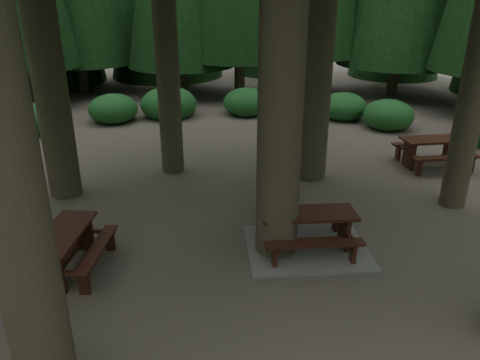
{
  "coord_description": "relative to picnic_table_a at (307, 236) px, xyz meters",
  "views": [
    {
      "loc": [
        -0.65,
        -8.0,
        5.01
      ],
      "look_at": [
        0.17,
        1.37,
        1.1
      ],
      "focal_mm": 35.0,
      "sensor_mm": 36.0,
      "label": 1
    }
  ],
  "objects": [
    {
      "name": "picnic_table_a",
      "position": [
        0.0,
        0.0,
        0.0
      ],
      "size": [
        2.46,
        2.04,
        0.83
      ],
      "rotation": [
        0.0,
        0.0,
        -0.0
      ],
      "color": "gray",
      "rests_on": "ground"
    },
    {
      "name": "picnic_table_b",
      "position": [
        -4.72,
        -0.37,
        0.24
      ],
      "size": [
        1.72,
        2.03,
        0.8
      ],
      "rotation": [
        0.0,
        0.0,
        1.43
      ],
      "color": "#381B10",
      "rests_on": "ground"
    },
    {
      "name": "picnic_table_d",
      "position": [
        4.83,
        4.41,
        0.28
      ],
      "size": [
        2.09,
        1.73,
        0.86
      ],
      "rotation": [
        0.0,
        0.0,
        0.06
      ],
      "color": "#381B10",
      "rests_on": "ground"
    },
    {
      "name": "ground",
      "position": [
        -1.44,
        -0.22,
        -0.29
      ],
      "size": [
        80.0,
        80.0,
        0.0
      ],
      "primitive_type": "plane",
      "color": "#4C463E",
      "rests_on": "ground"
    },
    {
      "name": "shrub_ring",
      "position": [
        -0.74,
        0.53,
        0.11
      ],
      "size": [
        23.86,
        24.64,
        1.49
      ],
      "color": "#1E582B",
      "rests_on": "ground"
    }
  ]
}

